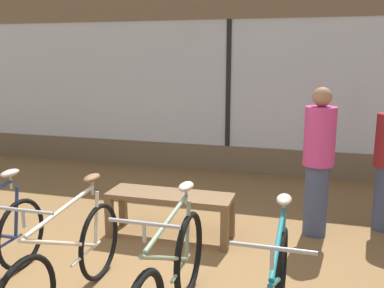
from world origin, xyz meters
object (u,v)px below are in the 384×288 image
display_bench (170,202)px  customer_by_window (318,159)px  bicycle_center_right (170,281)px  bicycle_center_left (69,263)px

display_bench → customer_by_window: size_ratio=0.83×
bicycle_center_right → customer_by_window: size_ratio=1.05×
bicycle_center_left → customer_by_window: bearing=47.2°
bicycle_center_left → display_bench: 1.56m
display_bench → customer_by_window: 1.72m
display_bench → customer_by_window: (1.56, 0.53, 0.47)m
bicycle_center_right → customer_by_window: bearing=63.8°
bicycle_center_left → display_bench: (0.34, 1.53, 0.03)m
customer_by_window → display_bench: bearing=-161.3°
bicycle_center_right → display_bench: size_ratio=1.26×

